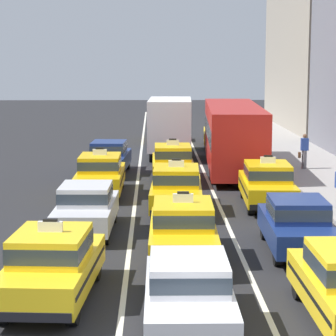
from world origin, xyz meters
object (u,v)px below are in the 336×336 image
(sedan_left_second, at_px, (86,207))
(taxi_right_fifth, at_px, (218,132))
(sedan_left_fourth, at_px, (109,156))
(bus_right_fourth, at_px, (233,134))
(taxi_center_second, at_px, (183,229))
(taxi_left_third, at_px, (100,174))
(pedestrian_mid_block, at_px, (304,151))
(taxi_left_nearest, at_px, (52,264))
(taxi_center_sixth, at_px, (164,128))
(taxi_center_third, at_px, (176,188))
(sedan_right_second, at_px, (297,223))
(sedan_center_nearest, at_px, (189,291))
(taxi_right_third, at_px, (267,183))
(taxi_center_fourth, at_px, (173,162))
(box_truck_center_fifth, at_px, (170,125))

(sedan_left_second, height_order, taxi_right_fifth, taxi_right_fifth)
(sedan_left_fourth, bearing_deg, sedan_left_second, -90.13)
(bus_right_fourth, xyz_separation_m, taxi_right_fifth, (0.14, 9.53, -0.94))
(taxi_center_second, xyz_separation_m, taxi_right_fifth, (3.27, 25.29, 0.00))
(taxi_left_third, height_order, pedestrian_mid_block, taxi_left_third)
(taxi_left_nearest, xyz_separation_m, taxi_center_sixth, (3.06, 31.70, 0.00))
(taxi_center_third, distance_m, sedan_right_second, 6.41)
(sedan_center_nearest, height_order, bus_right_fourth, bus_right_fourth)
(sedan_right_second, distance_m, bus_right_fourth, 14.99)
(sedan_right_second, bearing_deg, sedan_left_fourth, 114.03)
(taxi_center_second, xyz_separation_m, taxi_right_third, (3.47, 7.15, 0.00))
(taxi_center_sixth, bearing_deg, taxi_center_fourth, -89.47)
(sedan_left_fourth, distance_m, sedan_center_nearest, 20.19)
(sedan_center_nearest, height_order, box_truck_center_fifth, box_truck_center_fifth)
(taxi_center_fourth, relative_size, taxi_center_sixth, 0.99)
(sedan_left_fourth, xyz_separation_m, sedan_center_nearest, (2.83, -19.99, 0.00))
(sedan_left_second, relative_size, taxi_center_fourth, 0.95)
(taxi_center_fourth, xyz_separation_m, bus_right_fourth, (3.07, 3.13, 0.94))
(sedan_left_fourth, bearing_deg, taxi_center_second, -78.82)
(taxi_left_third, relative_size, pedestrian_mid_block, 2.67)
(taxi_center_third, bearing_deg, sedan_left_second, -133.69)
(sedan_left_second, xyz_separation_m, bus_right_fourth, (6.09, 12.58, 0.97))
(sedan_left_second, xyz_separation_m, taxi_center_third, (2.98, 3.12, 0.03))
(taxi_center_third, height_order, taxi_center_sixth, same)
(sedan_left_second, relative_size, sedan_center_nearest, 1.01)
(taxi_center_fourth, xyz_separation_m, taxi_right_third, (3.41, -5.48, 0.00))
(taxi_right_fifth, bearing_deg, sedan_center_nearest, -96.31)
(taxi_left_nearest, bearing_deg, taxi_left_third, 89.18)
(box_truck_center_fifth, bearing_deg, sedan_left_fourth, -116.70)
(taxi_left_nearest, xyz_separation_m, taxi_right_third, (6.61, 10.38, 0.00))
(taxi_left_nearest, xyz_separation_m, taxi_center_third, (3.17, 9.53, 0.00))
(sedan_left_second, distance_m, taxi_center_second, 4.34)
(taxi_left_third, xyz_separation_m, bus_right_fourth, (6.10, 6.26, 0.94))
(bus_right_fourth, bearing_deg, taxi_left_third, -134.23)
(taxi_center_second, relative_size, pedestrian_mid_block, 2.68)
(sedan_left_fourth, relative_size, taxi_center_sixth, 0.95)
(sedan_center_nearest, relative_size, taxi_center_sixth, 0.93)
(taxi_center_sixth, relative_size, sedan_right_second, 1.06)
(taxi_center_fourth, xyz_separation_m, taxi_right_fifth, (3.21, 12.65, 0.00))
(box_truck_center_fifth, relative_size, taxi_right_fifth, 1.51)
(taxi_right_fifth, bearing_deg, bus_right_fourth, -90.83)
(sedan_left_second, distance_m, taxi_center_sixth, 25.45)
(sedan_right_second, distance_m, pedestrian_mid_block, 14.80)
(taxi_center_third, bearing_deg, sedan_left_fourth, 109.10)
(sedan_center_nearest, xyz_separation_m, taxi_center_sixth, (0.01, 33.63, 0.03))
(sedan_left_second, distance_m, taxi_center_fourth, 9.92)
(bus_right_fourth, bearing_deg, taxi_right_fifth, 89.17)
(taxi_left_nearest, xyz_separation_m, sedan_left_fourth, (0.21, 18.06, -0.03))
(box_truck_center_fifth, height_order, taxi_right_third, box_truck_center_fifth)
(taxi_center_second, xyz_separation_m, taxi_center_fourth, (0.06, 12.63, 0.00))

